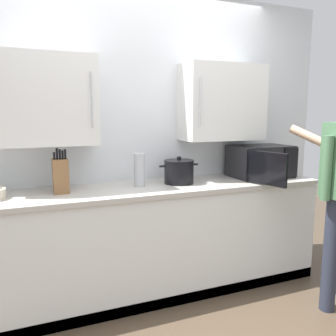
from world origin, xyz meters
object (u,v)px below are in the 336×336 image
(knife_block, at_px, (61,175))
(stock_pot, at_px, (179,172))
(microwave_oven, at_px, (258,161))
(thermos_flask, at_px, (139,170))

(knife_block, xyz_separation_m, stock_pot, (0.95, -0.01, -0.03))
(microwave_oven, bearing_deg, thermos_flask, 179.76)
(thermos_flask, relative_size, knife_block, 0.80)
(microwave_oven, distance_m, stock_pot, 0.80)
(knife_block, bearing_deg, stock_pot, -0.64)
(microwave_oven, relative_size, stock_pot, 2.16)
(knife_block, height_order, stock_pot, knife_block)
(microwave_oven, relative_size, knife_block, 2.22)
(knife_block, bearing_deg, thermos_flask, -0.76)
(stock_pot, bearing_deg, thermos_flask, 179.56)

